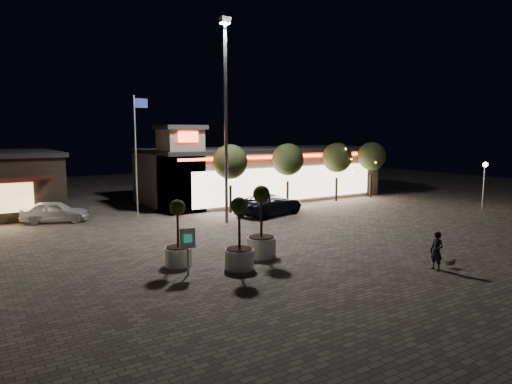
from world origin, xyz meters
TOP-DOWN VIEW (x-y plane):
  - ground at (0.00, 0.00)m, footprint 90.00×90.00m
  - retail_building at (9.51, 15.82)m, footprint 20.40×8.40m
  - floodlight_pole at (2.00, 8.00)m, footprint 0.60×0.40m
  - flagpole at (-1.90, 13.00)m, footprint 0.95×0.10m
  - lamp_post_east at (20.00, 2.00)m, footprint 0.36×0.36m
  - string_tree_a at (4.00, 11.00)m, footprint 2.42×2.42m
  - string_tree_b at (9.00, 11.00)m, footprint 2.42×2.42m
  - string_tree_c at (14.00, 11.00)m, footprint 2.42×2.42m
  - string_tree_d at (18.00, 11.00)m, footprint 2.42×2.42m
  - pickup_truck at (5.82, 8.83)m, footprint 5.68×3.65m
  - white_sedan at (-6.95, 13.95)m, footprint 4.30×2.95m
  - pedestrian at (4.32, -5.33)m, footprint 0.42×0.61m
  - dog at (5.12, -5.48)m, footprint 0.47×0.19m
  - planter_left at (-4.26, 1.04)m, footprint 1.15×1.15m
  - planter_mid at (-2.33, -0.78)m, footprint 1.22×1.22m
  - planter_right at (-0.54, 0.28)m, footprint 1.32×1.32m
  - valet_sign at (-4.43, -0.30)m, footprint 0.60×0.23m

SIDE VIEW (x-z plane):
  - ground at x=0.00m, z-range 0.00..0.00m
  - dog at x=5.12m, z-range 0.12..0.37m
  - white_sedan at x=-6.95m, z-range 0.00..1.36m
  - pickup_truck at x=5.82m, z-range 0.00..1.46m
  - pedestrian at x=4.32m, z-range 0.00..1.60m
  - planter_left at x=-4.26m, z-range -0.54..2.28m
  - planter_mid at x=-2.33m, z-range -0.57..2.42m
  - planter_right at x=-0.54m, z-range -0.62..2.63m
  - valet_sign at x=-4.43m, z-range 0.37..2.23m
  - retail_building at x=9.51m, z-range -0.84..5.26m
  - lamp_post_east at x=20.00m, z-range 0.72..4.20m
  - string_tree_a at x=4.00m, z-range 1.17..5.95m
  - string_tree_b at x=9.00m, z-range 1.17..5.95m
  - string_tree_c at x=14.00m, z-range 1.17..5.95m
  - string_tree_d at x=18.00m, z-range 1.17..5.95m
  - flagpole at x=-1.90m, z-range 0.74..8.74m
  - floodlight_pole at x=2.00m, z-range 0.83..13.21m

